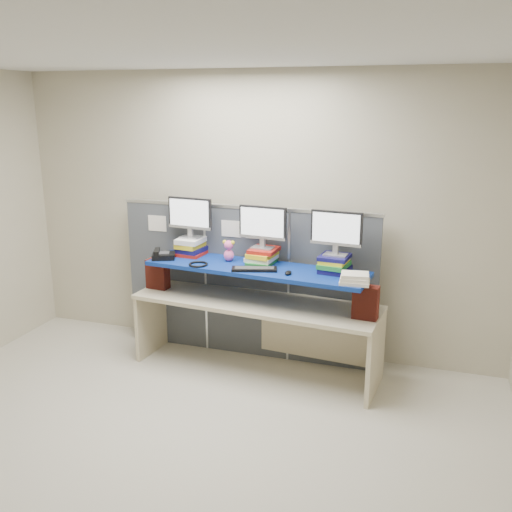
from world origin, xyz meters
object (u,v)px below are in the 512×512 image
(monitor_left, at_px, (190,215))
(monitor_right, at_px, (336,231))
(monitor_center, at_px, (263,225))
(blue_board, at_px, (256,268))
(desk_phone, at_px, (163,255))
(desk, at_px, (256,315))
(keyboard, at_px, (254,269))

(monitor_left, bearing_deg, monitor_right, -0.00)
(monitor_center, bearing_deg, blue_board, -97.56)
(monitor_right, bearing_deg, desk_phone, -172.34)
(monitor_left, xyz_separation_m, monitor_center, (0.76, -0.07, -0.03))
(monitor_center, bearing_deg, desk_phone, -166.89)
(blue_board, relative_size, desk_phone, 7.63)
(desk, distance_m, monitor_center, 0.85)
(monitor_center, relative_size, monitor_right, 1.00)
(monitor_right, bearing_deg, blue_board, -170.54)
(keyboard, relative_size, desk_phone, 1.58)
(monitor_center, height_order, monitor_right, monitor_right)
(monitor_right, xyz_separation_m, keyboard, (-0.69, -0.18, -0.36))
(desk, relative_size, monitor_center, 5.16)
(blue_board, xyz_separation_m, keyboard, (0.02, -0.12, 0.03))
(desk, height_order, desk_phone, desk_phone)
(keyboard, bearing_deg, blue_board, 85.00)
(desk, bearing_deg, monitor_left, 170.98)
(monitor_center, relative_size, keyboard, 1.07)
(desk_phone, bearing_deg, desk, -21.34)
(monitor_center, relative_size, desk_phone, 1.69)
(monitor_left, bearing_deg, desk, -9.02)
(blue_board, xyz_separation_m, monitor_center, (0.03, 0.12, 0.39))
(blue_board, distance_m, monitor_left, 0.86)
(desk, xyz_separation_m, monitor_left, (-0.73, 0.18, 0.87))
(monitor_left, bearing_deg, monitor_center, 0.00)
(monitor_center, height_order, desk_phone, monitor_center)
(desk, bearing_deg, monitor_right, 9.46)
(monitor_left, bearing_deg, desk_phone, -130.12)
(monitor_center, xyz_separation_m, keyboard, (-0.00, -0.24, -0.36))
(desk, height_order, blue_board, blue_board)
(keyboard, bearing_deg, desk_phone, 157.67)
(desk, relative_size, blue_board, 1.15)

